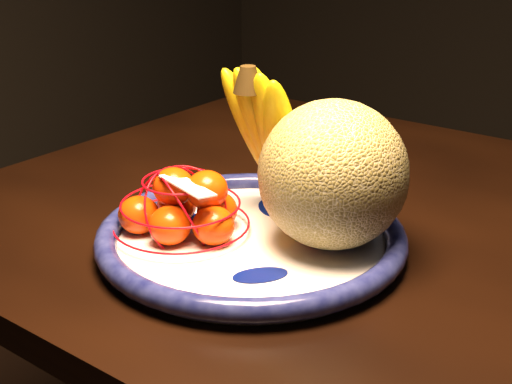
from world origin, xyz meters
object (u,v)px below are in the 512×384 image
Objects in this scene: fruit_bowl at (251,238)px; banana_bunch at (272,133)px; cantaloupe at (333,175)px; dining_table at (500,312)px; mandarin_bag at (184,208)px.

banana_bunch is (-0.02, 0.08, 0.11)m from fruit_bowl.
cantaloupe is 0.12m from banana_bunch.
fruit_bowl is at bearing -154.02° from cantaloupe.
fruit_bowl is (-0.26, -0.16, 0.09)m from dining_table.
mandarin_bag reaches higher than fruit_bowl.
mandarin_bag is (-0.07, -0.03, 0.03)m from fruit_bowl.
dining_table is 7.15× the size of banana_bunch.
fruit_bowl is at bearing 24.27° from mandarin_bag.
mandarin_bag is (-0.05, -0.11, -0.07)m from banana_bunch.
fruit_bowl is 0.09m from mandarin_bag.
mandarin_bag reaches higher than dining_table.
banana_bunch is 0.14m from mandarin_bag.
banana_bunch reaches higher than dining_table.
dining_table is 0.40m from mandarin_bag.
banana_bunch is at bearing 106.75° from fruit_bowl.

